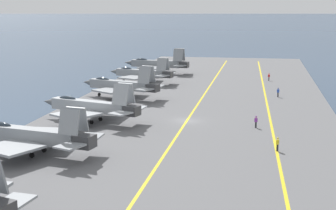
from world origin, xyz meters
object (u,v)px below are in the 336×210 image
object	(u,v)px
parked_jet_fifth	(142,73)
parked_jet_sixth	(157,64)
parked_jet_second	(31,136)
crew_red_vest	(269,77)
crew_blue_vest	(278,92)
parked_jet_fourth	(121,85)
parked_jet_third	(91,106)
crew_purple_vest	(256,121)
crew_yellow_vest	(278,144)

from	to	relation	value
parked_jet_fifth	parked_jet_sixth	bearing A→B (deg)	0.04
parked_jet_second	crew_red_vest	world-z (taller)	parked_jet_second
crew_blue_vest	crew_red_vest	distance (m)	21.42
parked_jet_fourth	parked_jet_third	bearing A→B (deg)	-177.33
parked_jet_second	parked_jet_fourth	xyz separation A→B (m)	(37.50, -0.50, 0.22)
parked_jet_fourth	crew_purple_vest	size ratio (longest dim) A/B	9.63
parked_jet_third	parked_jet_fifth	bearing A→B (deg)	1.96
parked_jet_second	parked_jet_sixth	distance (m)	73.36
parked_jet_sixth	parked_jet_fifth	bearing A→B (deg)	-179.96
parked_jet_sixth	crew_purple_vest	distance (m)	60.85
crew_blue_vest	crew_red_vest	xyz separation A→B (m)	(21.36, 1.50, -0.04)
parked_jet_third	parked_jet_fourth	size ratio (longest dim) A/B	1.03
parked_jet_sixth	crew_purple_vest	xyz separation A→B (m)	(-55.17, -25.64, -1.52)
crew_red_vest	parked_jet_sixth	bearing A→B (deg)	73.99
parked_jet_third	crew_blue_vest	distance (m)	38.64
parked_jet_fourth	crew_yellow_vest	world-z (taller)	parked_jet_fourth
parked_jet_sixth	crew_yellow_vest	bearing A→B (deg)	-157.00
crew_blue_vest	crew_yellow_vest	bearing A→B (deg)	178.42
crew_yellow_vest	crew_blue_vest	bearing A→B (deg)	-1.58
crew_blue_vest	parked_jet_sixth	bearing A→B (deg)	45.03
parked_jet_third	parked_jet_sixth	world-z (taller)	parked_jet_sixth
parked_jet_third	parked_jet_fifth	size ratio (longest dim) A/B	1.11
parked_jet_second	crew_yellow_vest	size ratio (longest dim) A/B	10.13
crew_yellow_vest	crew_purple_vest	bearing A→B (deg)	13.16
crew_purple_vest	crew_yellow_vest	world-z (taller)	crew_purple_vest
parked_jet_third	parked_jet_sixth	bearing A→B (deg)	1.37
crew_purple_vest	crew_blue_vest	distance (m)	26.07
parked_jet_third	crew_blue_vest	world-z (taller)	parked_jet_third
crew_purple_vest	crew_yellow_vest	xyz separation A→B (m)	(-11.67, -2.73, -0.01)
parked_jet_second	crew_red_vest	bearing A→B (deg)	-23.19
crew_blue_vest	crew_yellow_vest	size ratio (longest dim) A/B	1.06
crew_purple_vest	parked_jet_second	bearing A→B (deg)	125.26
parked_jet_fifth	crew_red_vest	bearing A→B (deg)	-71.95
parked_jet_fifth	parked_jet_second	bearing A→B (deg)	179.89
parked_jet_third	parked_jet_fourth	bearing A→B (deg)	2.67
parked_jet_third	crew_purple_vest	world-z (taller)	parked_jet_third
crew_blue_vest	parked_jet_fifth	bearing A→B (deg)	67.33
parked_jet_sixth	crew_blue_vest	bearing A→B (deg)	-134.97
crew_red_vest	crew_yellow_vest	bearing A→B (deg)	-179.54
parked_jet_fifth	crew_yellow_vest	distance (m)	57.28
parked_jet_fourth	crew_purple_vest	distance (m)	31.81
parked_jet_second	parked_jet_fourth	size ratio (longest dim) A/B	1.04
parked_jet_sixth	crew_blue_vest	size ratio (longest dim) A/B	9.52
parked_jet_fourth	crew_purple_vest	world-z (taller)	parked_jet_fourth
parked_jet_third	crew_purple_vest	size ratio (longest dim) A/B	9.89
parked_jet_second	crew_blue_vest	bearing A→B (deg)	-33.84
parked_jet_sixth	parked_jet_second	bearing A→B (deg)	179.93
crew_purple_vest	crew_red_vest	distance (m)	47.22
parked_jet_fourth	crew_blue_vest	bearing A→B (deg)	-77.38
parked_jet_second	crew_blue_vest	size ratio (longest dim) A/B	9.57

